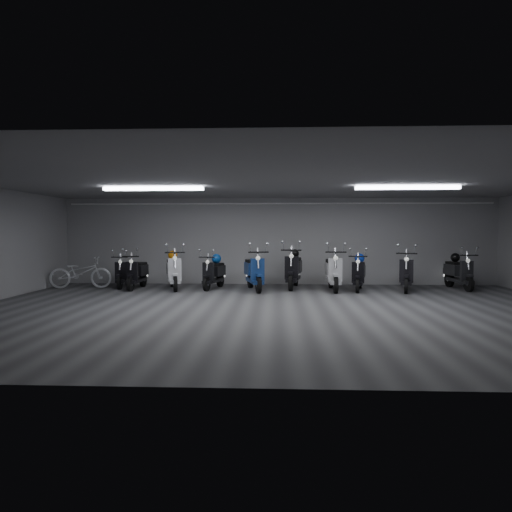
{
  "coord_description": "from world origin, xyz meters",
  "views": [
    {
      "loc": [
        -0.06,
        -9.87,
        1.7
      ],
      "look_at": [
        -0.61,
        2.5,
        1.05
      ],
      "focal_mm": 32.04,
      "sensor_mm": 36.0,
      "label": 1
    }
  ],
  "objects_px": {
    "scooter_3": "(214,269)",
    "scooter_6": "(333,266)",
    "scooter_2": "(174,266)",
    "bicycle": "(80,269)",
    "helmet_0": "(216,259)",
    "scooter_5": "(294,264)",
    "scooter_8": "(406,267)",
    "helmet_1": "(360,258)",
    "helmet_3": "(455,257)",
    "scooter_0": "(124,268)",
    "scooter_7": "(359,269)",
    "scooter_1": "(137,268)",
    "helmet_4": "(173,255)",
    "helmet_2": "(295,254)",
    "scooter_9": "(459,268)",
    "scooter_4": "(254,266)"
  },
  "relations": [
    {
      "from": "scooter_8",
      "to": "helmet_0",
      "type": "bearing_deg",
      "value": -169.11
    },
    {
      "from": "scooter_3",
      "to": "scooter_6",
      "type": "xyz_separation_m",
      "value": [
        3.52,
        -0.23,
        0.1
      ]
    },
    {
      "from": "scooter_1",
      "to": "helmet_3",
      "type": "xyz_separation_m",
      "value": [
        9.55,
        0.54,
        0.31
      ]
    },
    {
      "from": "scooter_1",
      "to": "scooter_9",
      "type": "height_order",
      "value": "scooter_9"
    },
    {
      "from": "scooter_5",
      "to": "helmet_2",
      "type": "xyz_separation_m",
      "value": [
        0.04,
        0.27,
        0.31
      ]
    },
    {
      "from": "scooter_5",
      "to": "scooter_7",
      "type": "distance_m",
      "value": 1.93
    },
    {
      "from": "helmet_2",
      "to": "helmet_3",
      "type": "relative_size",
      "value": 1.0
    },
    {
      "from": "scooter_7",
      "to": "helmet_4",
      "type": "bearing_deg",
      "value": -169.53
    },
    {
      "from": "helmet_0",
      "to": "scooter_5",
      "type": "bearing_deg",
      "value": 0.75
    },
    {
      "from": "scooter_8",
      "to": "bicycle",
      "type": "xyz_separation_m",
      "value": [
        -9.66,
        0.27,
        -0.11
      ]
    },
    {
      "from": "scooter_7",
      "to": "scooter_8",
      "type": "relative_size",
      "value": 0.92
    },
    {
      "from": "scooter_6",
      "to": "helmet_2",
      "type": "relative_size",
      "value": 7.09
    },
    {
      "from": "scooter_1",
      "to": "scooter_2",
      "type": "bearing_deg",
      "value": -1.53
    },
    {
      "from": "helmet_1",
      "to": "helmet_2",
      "type": "xyz_separation_m",
      "value": [
        -1.89,
        0.49,
        0.11
      ]
    },
    {
      "from": "scooter_9",
      "to": "helmet_3",
      "type": "xyz_separation_m",
      "value": [
        -0.02,
        0.24,
        0.29
      ]
    },
    {
      "from": "bicycle",
      "to": "helmet_2",
      "type": "bearing_deg",
      "value": -95.01
    },
    {
      "from": "scooter_7",
      "to": "helmet_3",
      "type": "distance_m",
      "value": 3.07
    },
    {
      "from": "scooter_3",
      "to": "scooter_4",
      "type": "relative_size",
      "value": 0.86
    },
    {
      "from": "bicycle",
      "to": "helmet_0",
      "type": "distance_m",
      "value": 4.13
    },
    {
      "from": "scooter_1",
      "to": "helmet_0",
      "type": "xyz_separation_m",
      "value": [
        2.35,
        0.3,
        0.28
      ]
    },
    {
      "from": "scooter_0",
      "to": "bicycle",
      "type": "relative_size",
      "value": 0.89
    },
    {
      "from": "scooter_1",
      "to": "helmet_3",
      "type": "height_order",
      "value": "scooter_1"
    },
    {
      "from": "scooter_6",
      "to": "helmet_1",
      "type": "height_order",
      "value": "scooter_6"
    },
    {
      "from": "helmet_3",
      "to": "helmet_4",
      "type": "height_order",
      "value": "helmet_4"
    },
    {
      "from": "bicycle",
      "to": "helmet_4",
      "type": "relative_size",
      "value": 6.4
    },
    {
      "from": "scooter_2",
      "to": "scooter_6",
      "type": "bearing_deg",
      "value": -17.73
    },
    {
      "from": "scooter_4",
      "to": "scooter_6",
      "type": "height_order",
      "value": "scooter_6"
    },
    {
      "from": "scooter_1",
      "to": "helmet_2",
      "type": "height_order",
      "value": "scooter_1"
    },
    {
      "from": "scooter_1",
      "to": "scooter_7",
      "type": "distance_m",
      "value": 6.56
    },
    {
      "from": "scooter_0",
      "to": "scooter_1",
      "type": "height_order",
      "value": "scooter_1"
    },
    {
      "from": "scooter_7",
      "to": "bicycle",
      "type": "height_order",
      "value": "scooter_7"
    },
    {
      "from": "scooter_7",
      "to": "scooter_8",
      "type": "height_order",
      "value": "scooter_8"
    },
    {
      "from": "scooter_8",
      "to": "helmet_2",
      "type": "xyz_separation_m",
      "value": [
        -3.18,
        0.77,
        0.35
      ]
    },
    {
      "from": "scooter_6",
      "to": "helmet_2",
      "type": "height_order",
      "value": "scooter_6"
    },
    {
      "from": "helmet_1",
      "to": "scooter_5",
      "type": "bearing_deg",
      "value": 173.65
    },
    {
      "from": "helmet_0",
      "to": "helmet_2",
      "type": "xyz_separation_m",
      "value": [
        2.37,
        0.3,
        0.14
      ]
    },
    {
      "from": "scooter_1",
      "to": "scooter_8",
      "type": "relative_size",
      "value": 0.9
    },
    {
      "from": "scooter_0",
      "to": "helmet_1",
      "type": "xyz_separation_m",
      "value": [
        7.13,
        -0.21,
        0.33
      ]
    },
    {
      "from": "scooter_2",
      "to": "scooter_6",
      "type": "relative_size",
      "value": 0.98
    },
    {
      "from": "scooter_8",
      "to": "helmet_1",
      "type": "height_order",
      "value": "scooter_8"
    },
    {
      "from": "scooter_2",
      "to": "bicycle",
      "type": "xyz_separation_m",
      "value": [
        -2.88,
        0.17,
        -0.11
      ]
    },
    {
      "from": "scooter_5",
      "to": "helmet_3",
      "type": "relative_size",
      "value": 7.29
    },
    {
      "from": "helmet_1",
      "to": "helmet_3",
      "type": "distance_m",
      "value": 2.96
    },
    {
      "from": "scooter_3",
      "to": "scooter_5",
      "type": "distance_m",
      "value": 2.4
    },
    {
      "from": "scooter_6",
      "to": "bicycle",
      "type": "bearing_deg",
      "value": 178.76
    },
    {
      "from": "helmet_1",
      "to": "scooter_7",
      "type": "bearing_deg",
      "value": -103.5
    },
    {
      "from": "helmet_2",
      "to": "helmet_4",
      "type": "distance_m",
      "value": 3.7
    },
    {
      "from": "bicycle",
      "to": "helmet_1",
      "type": "relative_size",
      "value": 6.3
    },
    {
      "from": "scooter_7",
      "to": "helmet_0",
      "type": "bearing_deg",
      "value": -172.13
    },
    {
      "from": "scooter_5",
      "to": "helmet_2",
      "type": "distance_m",
      "value": 0.41
    }
  ]
}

